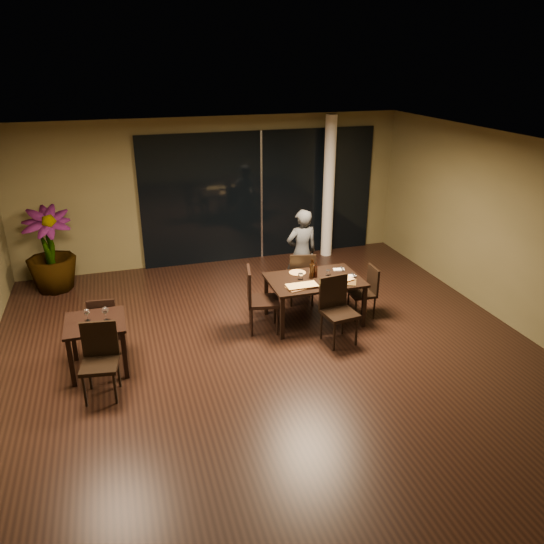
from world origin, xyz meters
The scene contains 32 objects.
ground centered at (0.00, 0.00, 0.00)m, with size 8.00×8.00×0.00m, color black.
wall_back centered at (0.00, 4.05, 1.50)m, with size 8.00×0.10×3.00m, color brown.
wall_front centered at (0.00, -4.05, 1.50)m, with size 8.00×0.10×3.00m, color brown.
wall_right centered at (4.05, 0.00, 1.50)m, with size 0.10×8.00×3.00m, color brown.
ceiling centered at (0.00, 0.00, 3.02)m, with size 8.00×8.00×0.04m, color silver.
window_panel centered at (1.00, 3.96, 1.35)m, with size 5.00×0.06×2.70m, color black.
column centered at (2.40, 3.65, 1.50)m, with size 0.24×0.24×3.00m, color silver.
main_table centered at (1.00, 0.80, 0.68)m, with size 1.50×1.00×0.75m.
side_table centered at (-2.40, 0.30, 0.62)m, with size 0.80×0.80×0.75m.
chair_main_far centered at (1.02, 1.45, 0.54)m, with size 0.55×0.55×0.97m.
chair_main_near centered at (1.09, 0.10, 0.57)m, with size 0.53×0.53×1.03m.
chair_main_left centered at (0.02, 0.75, 0.59)m, with size 0.58×0.58×1.06m.
chair_main_right centered at (1.90, 0.71, 0.49)m, with size 0.42×0.42×0.87m.
chair_side_far centered at (-2.31, 0.86, 0.48)m, with size 0.43×0.43×0.85m.
chair_side_near centered at (-2.36, -0.30, 0.55)m, with size 0.52×0.52×0.98m.
diner centered at (1.17, 1.88, 0.80)m, with size 0.54×0.36×1.60m, color #2C2E31.
potted_plant centered at (-3.20, 3.39, 0.79)m, with size 0.86×0.86×1.57m, color #22521B.
pizza_board_left centered at (0.69, 0.55, 0.76)m, with size 0.50×0.25×0.01m, color #4F3019.
pizza_board_right centered at (1.33, 0.56, 0.76)m, with size 0.53×0.26×0.01m, color #3F2B14.
oblong_pizza_left centered at (0.69, 0.55, 0.77)m, with size 0.47×0.22×0.02m, color #670C09, non-canonical shape.
oblong_pizza_right centered at (1.33, 0.56, 0.77)m, with size 0.44×0.20×0.02m, color maroon, non-canonical shape.
round_pizza centered at (0.81, 1.10, 0.76)m, with size 0.27×0.27×0.01m, color #B52F14.
bottle_a centered at (0.96, 0.84, 0.91)m, with size 0.07×0.07×0.33m, color black, non-canonical shape.
bottle_b centered at (1.04, 0.86, 0.88)m, with size 0.06×0.06×0.26m, color black, non-canonical shape.
bottle_c centered at (0.99, 0.87, 0.90)m, with size 0.06×0.06×0.29m, color black, non-canonical shape.
tumbler_left centered at (0.78, 0.85, 0.80)m, with size 0.08×0.08×0.10m, color white.
tumbler_right centered at (1.27, 0.88, 0.79)m, with size 0.07×0.07×0.09m, color white.
napkin_near centered at (1.59, 0.73, 0.76)m, with size 0.18×0.10×0.01m, color silver.
napkin_far centered at (1.53, 1.04, 0.76)m, with size 0.18×0.10×0.01m, color white.
wine_glass_a centered at (-2.49, 0.36, 0.83)m, with size 0.07×0.07×0.17m, color white, non-canonical shape.
wine_glass_b centered at (-2.25, 0.29, 0.85)m, with size 0.08×0.08×0.19m, color white, non-canonical shape.
side_napkin centered at (-2.32, 0.07, 0.76)m, with size 0.18×0.11×0.01m, color white.
Camera 1 is at (-1.96, -6.53, 4.12)m, focal length 35.00 mm.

